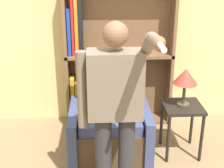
# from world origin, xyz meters

# --- Properties ---
(wall_back) EXTENTS (8.00, 0.11, 2.80)m
(wall_back) POSITION_xyz_m (-0.01, 2.03, 1.41)
(wall_back) COLOR #DBCC84
(wall_back) RESTS_ON ground_plane
(bookcase) EXTENTS (1.43, 0.28, 1.96)m
(bookcase) POSITION_xyz_m (-0.13, 1.88, 0.94)
(bookcase) COLOR brown
(bookcase) RESTS_ON ground_plane
(armchair) EXTENTS (0.91, 0.82, 1.17)m
(armchair) POSITION_xyz_m (-0.15, 1.10, 0.37)
(armchair) COLOR #4C3823
(armchair) RESTS_ON ground_plane
(person_standing) EXTENTS (0.61, 0.78, 1.72)m
(person_standing) POSITION_xyz_m (-0.13, 0.25, 1.00)
(person_standing) COLOR #2D2D33
(person_standing) RESTS_ON ground_plane
(side_table) EXTENTS (0.43, 0.43, 0.62)m
(side_table) POSITION_xyz_m (0.69, 1.03, 0.51)
(side_table) COLOR black
(side_table) RESTS_ON ground_plane
(table_lamp) EXTENTS (0.27, 0.27, 0.44)m
(table_lamp) POSITION_xyz_m (0.69, 1.03, 0.96)
(table_lamp) COLOR #4C4233
(table_lamp) RESTS_ON side_table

